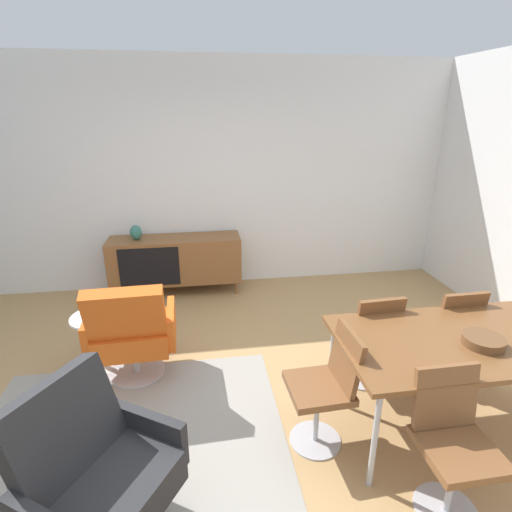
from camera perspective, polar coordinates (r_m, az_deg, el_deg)
The scene contains 15 objects.
ground_plane at distance 3.29m, azimuth -5.48°, elevation -21.76°, with size 8.32×8.32×0.00m, color tan.
wall_back at distance 5.11m, azimuth -7.83°, elevation 11.06°, with size 6.80×0.12×2.80m, color white.
sideboard at distance 5.07m, azimuth -11.42°, elevation -0.48°, with size 1.60×0.45×0.72m.
vase_cobalt at distance 5.00m, azimuth -16.78°, elevation 3.24°, with size 0.14×0.14×0.18m.
dining_table at distance 3.08m, azimuth 26.61°, elevation -11.16°, with size 1.60×0.90×0.74m.
wooden_bowl_on_table at distance 3.05m, azimuth 29.72°, elevation -10.49°, with size 0.26×0.26×0.06m, color brown.
dining_chair_near_window at distance 2.84m, azimuth 10.15°, elevation -17.58°, with size 0.44×0.42×0.86m.
dining_chair_back_left at distance 3.44m, azimuth 15.93°, elevation -10.70°, with size 0.42×0.44×0.86m.
dining_chair_front_left at distance 2.67m, azimuth 26.25°, elevation -22.43°, with size 0.40×0.43×0.86m.
dining_chair_back_right at distance 3.77m, azimuth 25.77°, elevation -9.20°, with size 0.41×0.43×0.86m.
lounge_chair_red at distance 3.54m, azimuth -17.42°, elevation -10.03°, with size 0.74×0.67×0.95m.
armchair_black_shell at distance 2.43m, azimuth -22.00°, elevation -26.74°, with size 0.88×0.89×0.95m.
side_table_round at distance 3.83m, azimuth -21.46°, elevation -10.59°, with size 0.44×0.44×0.52m.
fruit_bowl at distance 3.72m, azimuth -21.93°, elevation -7.37°, with size 0.20×0.20×0.11m.
area_rug at distance 3.25m, azimuth -17.59°, elevation -23.26°, with size 2.20×1.70×0.01m, color gray.
Camera 1 is at (-0.08, -2.45, 2.19)m, focal length 28.00 mm.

